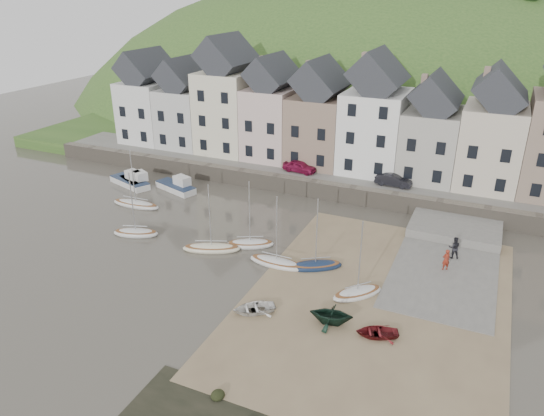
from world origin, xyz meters
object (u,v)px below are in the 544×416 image
at_px(rowboat_white, 254,308).
at_px(rowboat_green, 331,314).
at_px(sailboat_0, 136,204).
at_px(rowboat_red, 377,332).
at_px(person_dark, 454,248).
at_px(car_left, 300,166).
at_px(person_red, 446,260).
at_px(car_right, 394,180).

distance_m(rowboat_white, rowboat_green, 5.44).
xyz_separation_m(sailboat_0, rowboat_red, (27.83, -10.87, 0.09)).
xyz_separation_m(rowboat_red, person_dark, (3.41, 12.75, 0.73)).
height_order(sailboat_0, rowboat_red, sailboat_0).
distance_m(sailboat_0, car_left, 18.42).
bearing_deg(person_red, rowboat_green, 23.83).
height_order(rowboat_white, person_red, person_red).
relative_size(rowboat_white, person_dark, 1.57).
xyz_separation_m(rowboat_white, person_dark, (11.88, 13.65, 0.70)).
bearing_deg(rowboat_green, rowboat_red, 79.35).
xyz_separation_m(sailboat_0, car_left, (13.23, 12.65, 2.00)).
xyz_separation_m(person_dark, car_left, (-18.00, 10.77, 1.18)).
bearing_deg(car_right, sailboat_0, 121.11).
bearing_deg(rowboat_white, person_red, 97.99).
bearing_deg(person_red, rowboat_white, 9.10).
distance_m(sailboat_0, rowboat_red, 29.88).
bearing_deg(car_left, sailboat_0, 140.42).
relative_size(rowboat_white, car_right, 0.78).
relative_size(rowboat_white, car_left, 0.78).
distance_m(car_left, car_right, 10.64).
height_order(rowboat_red, car_right, car_right).
relative_size(rowboat_red, person_red, 1.54).
bearing_deg(rowboat_red, car_left, -168.99).
height_order(rowboat_green, person_dark, person_dark).
bearing_deg(car_left, car_right, -83.28).
bearing_deg(person_dark, person_red, 64.93).
relative_size(rowboat_white, rowboat_green, 1.03).
height_order(rowboat_green, person_red, person_red).
xyz_separation_m(rowboat_red, car_left, (-14.60, 23.52, 1.91)).
bearing_deg(person_dark, sailboat_0, -12.09).
relative_size(rowboat_green, car_right, 0.76).
distance_m(person_dark, car_left, 21.01).
xyz_separation_m(rowboat_green, car_right, (-0.82, 23.48, 1.40)).
distance_m(sailboat_0, rowboat_white, 22.66).
bearing_deg(person_red, sailboat_0, -36.34).
height_order(rowboat_white, person_dark, person_dark).
bearing_deg(car_right, car_left, 93.19).
bearing_deg(rowboat_green, car_left, -163.87).
bearing_deg(person_red, car_right, -97.43).
relative_size(sailboat_0, person_dark, 3.31).
height_order(sailboat_0, rowboat_green, sailboat_0).
distance_m(sailboat_0, person_dark, 31.30).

